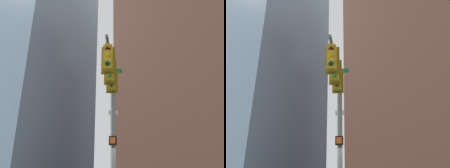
# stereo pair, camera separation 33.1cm
# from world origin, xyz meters

# --- Properties ---
(signal_pole_assembly) EXTENTS (3.98, 2.35, 6.77)m
(signal_pole_assembly) POSITION_xyz_m (-0.86, -0.41, 4.58)
(signal_pole_assembly) COLOR slate
(signal_pole_assembly) RESTS_ON ground_plane
(building_brick_nearside) EXTENTS (27.31, 14.85, 48.96)m
(building_brick_nearside) POSITION_xyz_m (28.05, 0.96, 24.48)
(building_brick_nearside) COLOR brown
(building_brick_nearside) RESTS_ON ground_plane
(building_brick_midblock) EXTENTS (19.16, 16.77, 37.51)m
(building_brick_midblock) POSITION_xyz_m (44.52, -0.35, 18.76)
(building_brick_midblock) COLOR #4C3328
(building_brick_midblock) RESTS_ON ground_plane
(building_glass_tower) EXTENTS (22.56, 28.29, 63.40)m
(building_glass_tower) POSITION_xyz_m (25.65, 41.15, 31.70)
(building_glass_tower) COLOR #7A99B2
(building_glass_tower) RESTS_ON ground_plane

